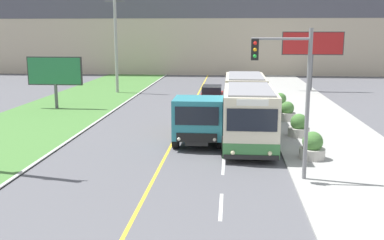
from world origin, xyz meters
TOP-DOWN VIEW (x-y plane):
  - city_bus at (3.96, 18.97)m, footprint 2.64×12.83m
  - dump_truck at (1.43, 16.40)m, footprint 2.56×6.22m
  - car_distant at (1.52, 29.65)m, footprint 1.80×4.30m
  - utility_pole_far at (-7.81, 35.65)m, footprint 1.80×0.28m
  - traffic_light_mast at (5.31, 10.77)m, footprint 2.28×0.32m
  - billboard_large at (10.90, 38.26)m, footprint 5.87×0.24m
  - billboard_small at (-10.21, 26.37)m, footprint 4.20×0.24m
  - planter_round_near at (6.77, 13.69)m, footprint 1.17×1.17m
  - planter_round_second at (6.82, 18.21)m, footprint 1.18×1.18m
  - planter_round_third at (6.73, 22.72)m, footprint 1.09×1.09m
  - planter_round_far at (6.77, 27.23)m, footprint 1.11×1.11m

SIDE VIEW (x-z plane):
  - planter_round_far at x=6.77m, z-range 0.00..1.20m
  - planter_round_third at x=6.73m, z-range 0.00..1.25m
  - planter_round_second at x=6.82m, z-range 0.00..1.26m
  - planter_round_near at x=6.77m, z-range 0.00..1.26m
  - car_distant at x=1.52m, z-range -0.04..1.41m
  - dump_truck at x=1.43m, z-range 0.01..2.53m
  - city_bus at x=3.96m, z-range 0.03..3.09m
  - billboard_small at x=-10.21m, z-range 0.80..4.74m
  - traffic_light_mast at x=5.31m, z-range 0.81..6.73m
  - billboard_large at x=10.90m, z-range 1.58..7.35m
  - utility_pole_far at x=-7.81m, z-range 0.06..9.74m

